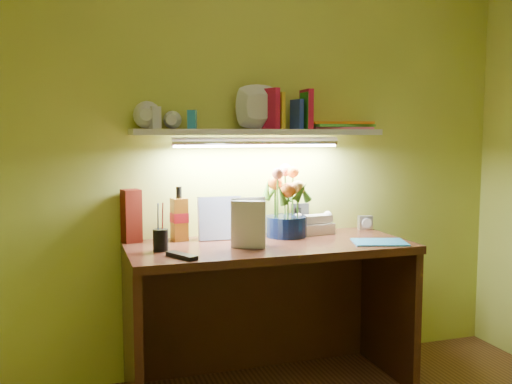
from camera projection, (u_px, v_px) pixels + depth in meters
desk at (270, 317)px, 2.86m from camera, size 1.40×0.60×0.75m
flower_bouquet at (286, 201)px, 2.99m from camera, size 0.29×0.29×0.38m
telephone at (313, 223)px, 3.10m from camera, size 0.21×0.17×0.12m
desk_clock at (365, 223)px, 3.23m from camera, size 0.08×0.05×0.08m
whisky_bottle at (179, 214)px, 2.89m from camera, size 0.08×0.08×0.28m
whisky_box at (131, 216)px, 2.85m from camera, size 0.10×0.10×0.27m
pen_cup at (160, 232)px, 2.64m from camera, size 0.08×0.08×0.17m
art_card at (220, 218)px, 2.92m from camera, size 0.22×0.05×0.22m
tv_remote at (182, 256)px, 2.50m from camera, size 0.12×0.17×0.02m
blue_folder at (379, 242)px, 2.84m from camera, size 0.30×0.26×0.01m
desk_book_a at (232, 223)px, 2.71m from camera, size 0.18×0.03×0.24m
desk_book_b at (231, 224)px, 2.70m from camera, size 0.16×0.09×0.23m
wall_shelf at (261, 125)px, 2.95m from camera, size 1.31×0.32×0.24m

